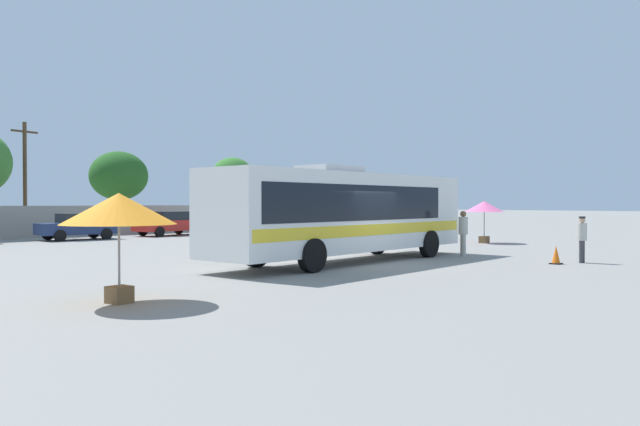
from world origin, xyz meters
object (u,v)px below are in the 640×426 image
at_px(coach_bus_white_yellow, 344,211).
at_px(parked_car_third_dark_blue, 78,226).
at_px(utility_pole_near, 25,176).
at_px(vendor_umbrella_near_gate_pink, 484,208).
at_px(parked_car_rightmost_red, 170,223).
at_px(roadside_tree_right, 232,175).
at_px(attendant_by_bus_door, 463,231).
at_px(roadside_tree_midright, 119,176).
at_px(vendor_umbrella_secondary_orange, 119,210).
at_px(passenger_waiting_on_apron, 582,236).
at_px(traffic_cone_on_apron, 556,255).

height_order(coach_bus_white_yellow, parked_car_third_dark_blue, coach_bus_white_yellow).
bearing_deg(utility_pole_near, vendor_umbrella_near_gate_pink, -60.54).
height_order(parked_car_rightmost_red, roadside_tree_right, roadside_tree_right).
xyz_separation_m(coach_bus_white_yellow, attendant_by_bus_door, (5.03, -1.85, -0.80)).
distance_m(parked_car_third_dark_blue, roadside_tree_midright, 12.62).
bearing_deg(attendant_by_bus_door, utility_pole_near, 101.76).
distance_m(coach_bus_white_yellow, roadside_tree_right, 32.89).
relative_size(vendor_umbrella_secondary_orange, parked_car_third_dark_blue, 0.55).
bearing_deg(utility_pole_near, parked_car_rightmost_red, -40.69).
xyz_separation_m(passenger_waiting_on_apron, roadside_tree_midright, (1.97, 35.41, 3.24)).
bearing_deg(parked_car_third_dark_blue, coach_bus_white_yellow, -89.53).
relative_size(passenger_waiting_on_apron, utility_pole_near, 0.23).
relative_size(passenger_waiting_on_apron, roadside_tree_right, 0.27).
height_order(coach_bus_white_yellow, roadside_tree_right, roadside_tree_right).
bearing_deg(vendor_umbrella_near_gate_pink, parked_car_third_dark_blue, 125.72).
height_order(roadside_tree_midright, roadside_tree_right, roadside_tree_midright).
bearing_deg(vendor_umbrella_secondary_orange, parked_car_rightmost_red, 54.38).
distance_m(vendor_umbrella_near_gate_pink, parked_car_third_dark_blue, 22.59).
height_order(vendor_umbrella_secondary_orange, roadside_tree_right, roadside_tree_right).
distance_m(utility_pole_near, traffic_cone_on_apron, 32.17).
distance_m(vendor_umbrella_secondary_orange, parked_car_rightmost_red, 27.45).
relative_size(vendor_umbrella_secondary_orange, roadside_tree_right, 0.40).
bearing_deg(parked_car_third_dark_blue, utility_pole_near, 95.41).
distance_m(roadside_tree_midright, roadside_tree_right, 10.01).
distance_m(passenger_waiting_on_apron, parked_car_rightmost_red, 26.21).
relative_size(attendant_by_bus_door, traffic_cone_on_apron, 2.80).
bearing_deg(vendor_umbrella_near_gate_pink, traffic_cone_on_apron, -139.60).
relative_size(coach_bus_white_yellow, utility_pole_near, 1.66).
height_order(parked_car_rightmost_red, utility_pole_near, utility_pole_near).
bearing_deg(traffic_cone_on_apron, coach_bus_white_yellow, 128.25).
xyz_separation_m(roadside_tree_midright, roadside_tree_right, (9.90, -1.46, 0.32)).
xyz_separation_m(vendor_umbrella_near_gate_pink, roadside_tree_right, (4.45, 26.25, 2.62)).
xyz_separation_m(vendor_umbrella_near_gate_pink, parked_car_rightmost_red, (-6.96, 18.50, -1.05)).
height_order(parked_car_third_dark_blue, roadside_tree_right, roadside_tree_right).
xyz_separation_m(vendor_umbrella_secondary_orange, parked_car_rightmost_red, (15.97, 22.29, -1.14)).
bearing_deg(parked_car_rightmost_red, roadside_tree_right, 34.18).
distance_m(utility_pole_near, roadside_tree_midright, 8.97).
relative_size(roadside_tree_right, traffic_cone_on_apron, 9.43).
bearing_deg(coach_bus_white_yellow, parked_car_third_dark_blue, 90.47).
relative_size(attendant_by_bus_door, parked_car_rightmost_red, 0.39).
bearing_deg(coach_bus_white_yellow, utility_pole_near, 91.62).
xyz_separation_m(attendant_by_bus_door, parked_car_third_dark_blue, (-5.19, 21.66, -0.22)).
distance_m(coach_bus_white_yellow, parked_car_rightmost_red, 20.91).
height_order(passenger_waiting_on_apron, traffic_cone_on_apron, passenger_waiting_on_apron).
relative_size(passenger_waiting_on_apron, parked_car_rightmost_red, 0.35).
xyz_separation_m(vendor_umbrella_secondary_orange, traffic_cone_on_apron, (14.44, -3.43, -1.65)).
bearing_deg(parked_car_rightmost_red, vendor_umbrella_near_gate_pink, -69.38).
distance_m(parked_car_third_dark_blue, roadside_tree_right, 19.68).
xyz_separation_m(passenger_waiting_on_apron, utility_pole_near, (-6.33, 32.04, 2.84)).
distance_m(coach_bus_white_yellow, parked_car_third_dark_blue, 19.84).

